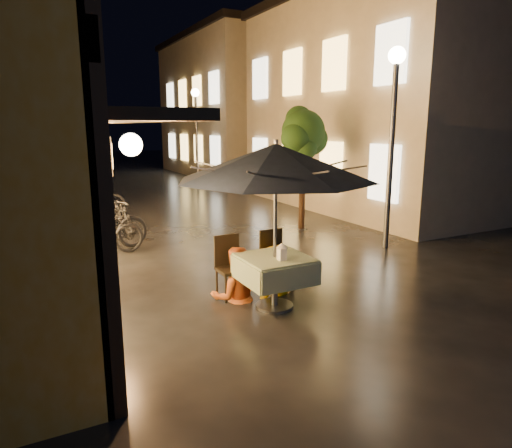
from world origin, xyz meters
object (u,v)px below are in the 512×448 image
person_yellow (276,247)px  person_orange (235,248)px  cafe_table (275,269)px  streetlamp_near (393,112)px  table_lantern (282,251)px  bicycle_0 (99,233)px  patio_umbrella (276,162)px

person_yellow → person_orange: bearing=-22.6°
cafe_table → person_yellow: (0.32, 0.51, 0.17)m
streetlamp_near → cafe_table: streetlamp_near is taller
streetlamp_near → person_yellow: bearing=-159.6°
streetlamp_near → table_lantern: bearing=-152.3°
table_lantern → bicycle_0: bearing=114.2°
table_lantern → bicycle_0: size_ratio=0.13×
cafe_table → table_lantern: table_lantern is taller
table_lantern → person_yellow: 0.80m
bicycle_0 → cafe_table: bearing=-160.6°
bicycle_0 → streetlamp_near: bearing=-116.3°
cafe_table → bicycle_0: size_ratio=0.53×
cafe_table → person_orange: 0.73m
cafe_table → bicycle_0: bicycle_0 is taller
table_lantern → streetlamp_near: bearing=27.7°
cafe_table → person_orange: person_orange is taller
person_yellow → bicycle_0: size_ratio=0.82×
streetlamp_near → person_orange: size_ratio=2.61×
patio_umbrella → person_yellow: (0.32, 0.51, -1.39)m
streetlamp_near → person_orange: streetlamp_near is taller
table_lantern → person_orange: bearing=114.9°
streetlamp_near → cafe_table: 4.88m
cafe_table → person_yellow: 0.63m
person_yellow → bicycle_0: bearing=-74.0°
person_yellow → bicycle_0: person_yellow is taller
patio_umbrella → person_orange: 1.51m
bicycle_0 → table_lantern: bearing=-161.6°
table_lantern → patio_umbrella: bearing=90.0°
table_lantern → person_yellow: bearing=65.7°
table_lantern → cafe_table: bearing=90.0°
cafe_table → bicycle_0: bearing=115.2°
person_orange → person_yellow: (0.69, -0.08, -0.05)m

